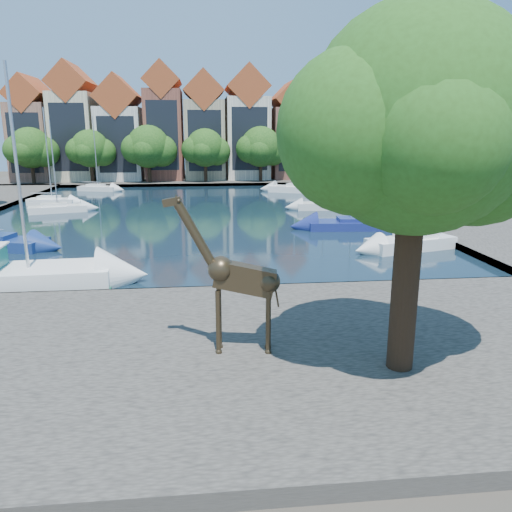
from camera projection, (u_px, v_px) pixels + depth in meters
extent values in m
plane|color=#38332B|center=(173.00, 297.00, 23.56)|extent=(160.00, 160.00, 0.00)
cube|color=black|center=(187.00, 214.00, 46.70)|extent=(38.00, 50.00, 0.08)
cube|color=#524E47|center=(161.00, 357.00, 16.75)|extent=(50.00, 14.00, 0.50)
cube|color=#524E47|center=(193.00, 180.00, 77.51)|extent=(60.00, 16.00, 0.50)
cube|color=#524E47|center=(442.00, 208.00, 49.20)|extent=(14.00, 52.00, 0.50)
cylinder|color=#332114|center=(405.00, 282.00, 14.86)|extent=(0.80, 0.80, 5.50)
sphere|color=#234C15|center=(418.00, 120.00, 13.72)|extent=(6.40, 6.40, 6.40)
sphere|color=#234C15|center=(476.00, 143.00, 14.36)|extent=(4.80, 4.80, 4.80)
sphere|color=#234C15|center=(360.00, 132.00, 13.23)|extent=(4.48, 4.48, 4.48)
cube|color=#8D5F4C|center=(35.00, 142.00, 73.76)|extent=(5.39, 9.00, 11.00)
cube|color=#9E3A1F|center=(30.00, 95.00, 72.13)|extent=(5.44, 9.18, 5.44)
cube|color=black|center=(25.00, 143.00, 69.44)|extent=(4.40, 0.05, 8.25)
cube|color=beige|center=(77.00, 137.00, 74.20)|extent=(5.88, 9.00, 12.50)
cube|color=#9E3A1F|center=(72.00, 84.00, 72.35)|extent=(5.94, 9.18, 5.94)
cube|color=black|center=(69.00, 137.00, 69.87)|extent=(4.80, 0.05, 9.38)
cube|color=silver|center=(122.00, 144.00, 75.10)|extent=(6.37, 9.00, 10.50)
cube|color=#9E3A1F|center=(119.00, 97.00, 73.48)|extent=(6.43, 9.18, 6.43)
cube|color=black|center=(117.00, 145.00, 70.78)|extent=(5.20, 0.05, 7.88)
cube|color=brown|center=(165.00, 135.00, 75.46)|extent=(5.39, 9.00, 13.00)
cube|color=#9E3A1F|center=(162.00, 82.00, 73.59)|extent=(5.44, 9.18, 5.44)
cube|color=black|center=(163.00, 136.00, 71.14)|extent=(4.40, 0.05, 9.75)
cube|color=tan|center=(205.00, 140.00, 76.26)|extent=(5.88, 9.00, 11.50)
cube|color=#9E3A1F|center=(204.00, 92.00, 74.54)|extent=(5.94, 9.18, 5.94)
cube|color=black|center=(205.00, 141.00, 71.94)|extent=(4.80, 0.05, 8.62)
cube|color=beige|center=(247.00, 139.00, 76.86)|extent=(6.37, 9.00, 12.00)
cube|color=#9E3A1F|center=(247.00, 88.00, 75.05)|extent=(6.43, 9.18, 6.43)
cube|color=black|center=(250.00, 139.00, 72.54)|extent=(5.20, 0.05, 9.00)
cube|color=brown|center=(288.00, 143.00, 77.71)|extent=(5.39, 9.00, 10.50)
cube|color=#9E3A1F|center=(289.00, 100.00, 76.14)|extent=(5.44, 9.18, 5.44)
cube|color=black|center=(294.00, 144.00, 73.39)|extent=(4.40, 0.05, 7.88)
cylinder|color=#332114|center=(33.00, 172.00, 69.51)|extent=(0.50, 0.50, 3.20)
sphere|color=#153C11|center=(30.00, 148.00, 68.71)|extent=(5.60, 5.60, 5.60)
sphere|color=#153C11|center=(44.00, 152.00, 69.31)|extent=(4.20, 4.20, 4.20)
sphere|color=#153C11|center=(18.00, 150.00, 68.24)|extent=(3.92, 3.92, 3.92)
cylinder|color=#332114|center=(92.00, 171.00, 70.33)|extent=(0.50, 0.50, 3.20)
sphere|color=#153C11|center=(90.00, 149.00, 69.56)|extent=(5.20, 5.20, 5.20)
sphere|color=#153C11|center=(102.00, 152.00, 70.13)|extent=(3.90, 3.90, 3.90)
sphere|color=#153C11|center=(79.00, 151.00, 69.09)|extent=(3.64, 3.64, 3.64)
cylinder|color=#332114|center=(149.00, 171.00, 71.15)|extent=(0.50, 0.50, 3.20)
sphere|color=#153C11|center=(148.00, 147.00, 70.32)|extent=(6.00, 6.00, 6.00)
sphere|color=#153C11|center=(161.00, 151.00, 70.94)|extent=(4.50, 4.50, 4.50)
sphere|color=#153C11|center=(136.00, 149.00, 69.84)|extent=(4.20, 4.20, 4.20)
cylinder|color=#332114|center=(206.00, 170.00, 71.96)|extent=(0.50, 0.50, 3.20)
sphere|color=#153C11|center=(205.00, 148.00, 71.18)|extent=(5.40, 5.40, 5.40)
sphere|color=#153C11|center=(216.00, 151.00, 71.77)|extent=(4.05, 4.05, 4.05)
sphere|color=#153C11|center=(195.00, 150.00, 70.71)|extent=(3.78, 3.78, 3.78)
cylinder|color=#332114|center=(261.00, 170.00, 72.78)|extent=(0.50, 0.50, 3.20)
sphere|color=#153C11|center=(261.00, 147.00, 71.97)|extent=(5.80, 5.80, 5.80)
sphere|color=#153C11|center=(272.00, 151.00, 72.58)|extent=(4.35, 4.35, 4.35)
sphere|color=#153C11|center=(250.00, 149.00, 71.49)|extent=(4.06, 4.06, 4.06)
cylinder|color=#332114|center=(314.00, 170.00, 73.60)|extent=(0.50, 0.50, 3.20)
sphere|color=#153C11|center=(315.00, 148.00, 72.83)|extent=(5.20, 5.20, 5.20)
sphere|color=#153C11|center=(325.00, 151.00, 73.40)|extent=(3.90, 3.90, 3.90)
sphere|color=#153C11|center=(306.00, 150.00, 72.36)|extent=(3.64, 3.64, 3.64)
cylinder|color=#362B1B|center=(218.00, 322.00, 16.21)|extent=(0.16, 0.16, 2.14)
cylinder|color=#362B1B|center=(219.00, 317.00, 16.65)|extent=(0.16, 0.16, 2.14)
cylinder|color=#362B1B|center=(268.00, 322.00, 16.21)|extent=(0.16, 0.16, 2.14)
cylinder|color=#362B1B|center=(268.00, 317.00, 16.65)|extent=(0.16, 0.16, 2.14)
cube|color=#362B1B|center=(245.00, 278.00, 16.08)|extent=(2.13, 0.77, 1.25)
cylinder|color=#362B1B|center=(196.00, 236.00, 15.74)|extent=(1.40, 0.45, 2.22)
cube|color=#362B1B|center=(172.00, 202.00, 15.47)|extent=(0.61, 0.24, 0.34)
cube|color=white|center=(3.00, 276.00, 24.47)|extent=(10.55, 3.66, 1.25)
cylinder|color=#B2B2B7|center=(17.00, 169.00, 23.40)|extent=(0.15, 0.15, 9.65)
cube|color=white|center=(58.00, 208.00, 47.59)|extent=(5.54, 3.28, 0.81)
cube|color=white|center=(57.00, 205.00, 47.53)|extent=(2.56, 1.89, 0.45)
cylinder|color=#B2B2B7|center=(53.00, 164.00, 46.58)|extent=(0.11, 0.11, 7.92)
cube|color=white|center=(52.00, 201.00, 52.38)|extent=(5.01, 2.27, 0.86)
cube|color=white|center=(52.00, 198.00, 52.31)|extent=(2.25, 1.43, 0.48)
cylinder|color=#B2B2B7|center=(47.00, 154.00, 51.20)|extent=(0.11, 0.11, 9.23)
cube|color=silver|center=(98.00, 188.00, 64.66)|extent=(5.28, 3.13, 0.79)
cube|color=silver|center=(98.00, 186.00, 64.60)|extent=(2.45, 1.81, 0.44)
cylinder|color=#B2B2B7|center=(95.00, 152.00, 63.54)|extent=(0.10, 0.10, 8.73)
cube|color=silver|center=(411.00, 242.00, 32.61)|extent=(6.26, 3.66, 1.01)
cube|color=silver|center=(411.00, 237.00, 32.53)|extent=(2.89, 2.12, 0.56)
cylinder|color=#B2B2B7|center=(417.00, 157.00, 31.29)|extent=(0.13, 0.13, 10.32)
cube|color=navy|center=(351.00, 224.00, 39.46)|extent=(6.94, 2.84, 0.83)
cube|color=navy|center=(351.00, 220.00, 39.39)|extent=(3.08, 1.86, 0.46)
cylinder|color=#B2B2B7|center=(354.00, 166.00, 38.37)|extent=(0.11, 0.11, 8.51)
cube|color=silver|center=(324.00, 205.00, 49.36)|extent=(5.47, 2.10, 0.87)
cube|color=silver|center=(324.00, 202.00, 49.29)|extent=(2.41, 1.42, 0.48)
cylinder|color=#B2B2B7|center=(326.00, 152.00, 48.11)|extent=(0.12, 0.12, 9.73)
cube|color=silver|center=(295.00, 188.00, 63.11)|extent=(6.88, 4.73, 1.00)
cube|color=silver|center=(295.00, 186.00, 63.03)|extent=(3.25, 2.62, 0.56)
cylinder|color=#B2B2B7|center=(296.00, 155.00, 62.10)|extent=(0.13, 0.13, 7.74)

